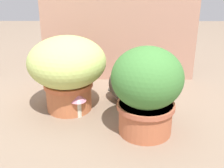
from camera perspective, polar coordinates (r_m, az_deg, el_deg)
The scene contains 6 objects.
ground_plane at distance 1.59m, azimuth -1.33°, elevation -6.77°, with size 6.00×6.00×0.00m, color #826D59.
cardboard_backdrop at distance 2.01m, azimuth 1.46°, elevation 12.34°, with size 1.09×0.03×0.85m, color tan.
grass_planter at distance 1.61m, azimuth -8.94°, elevation 3.13°, with size 0.44×0.44×0.43m.
leafy_planter at distance 1.37m, azimuth 6.95°, elevation -0.89°, with size 0.34×0.34×0.44m.
cat at distance 1.71m, azimuth 3.22°, elevation -0.20°, with size 0.30×0.36×0.32m.
mushroom_ornament_pink at distance 1.57m, azimuth -6.83°, elevation -3.04°, with size 0.09×0.09×0.15m.
Camera 1 is at (0.04, -1.39, 0.78)m, focal length 45.67 mm.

